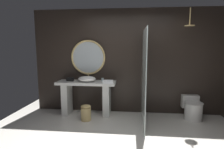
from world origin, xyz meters
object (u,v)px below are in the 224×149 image
Objects in this scene: vessel_sink at (87,79)px; round_wall_mirror at (88,57)px; rain_shower_head at (190,24)px; waste_bin at (86,113)px; toilet at (192,108)px; tumbler_cup at (102,80)px; folded_hand_towel at (108,82)px; tissue_box at (70,79)px.

vessel_sink is 0.49× the size of round_wall_mirror.
rain_shower_head is 1.07× the size of waste_bin.
toilet is 1.64× the size of waste_bin.
tumbler_cup is 0.36× the size of folded_hand_towel.
tumbler_cup reaches higher than folded_hand_towel.
rain_shower_head reaches higher than tumbler_cup.
round_wall_mirror is (-0.39, 0.17, 0.53)m from tumbler_cup.
tissue_box reaches higher than tumbler_cup.
waste_bin is 1.51× the size of folded_hand_towel.
toilet is (2.51, -0.00, -0.66)m from vessel_sink.
tissue_box is 0.95m from waste_bin.
vessel_sink is at bearing 177.48° from rain_shower_head.
tissue_box is at bearing 173.05° from vessel_sink.
tissue_box is at bearing 169.83° from folded_hand_towel.
rain_shower_head reaches higher than toilet.
tumbler_cup is 2.33m from rain_shower_head.
vessel_sink is 2.60m from toilet.
round_wall_mirror is (0.42, 0.20, 0.53)m from tissue_box.
folded_hand_towel is (0.48, 0.25, 0.68)m from waste_bin.
vessel_sink is 0.81m from waste_bin.
rain_shower_head is at bearing -154.34° from toilet.
tissue_box is 0.99m from folded_hand_towel.
tumbler_cup is at bearing 2.20° from tissue_box.
folded_hand_towel reaches higher than toilet.
tumbler_cup is 0.14× the size of toilet.
vessel_sink is at bearing -167.06° from tumbler_cup.
rain_shower_head is 2.19m from folded_hand_towel.
folded_hand_towel is (0.56, -0.38, -0.54)m from round_wall_mirror.
tumbler_cup is (0.37, 0.08, -0.03)m from vessel_sink.
round_wall_mirror is at bearing 156.35° from tumbler_cup.
tumbler_cup is 0.68m from round_wall_mirror.
waste_bin is (-2.46, -0.37, -0.06)m from toilet.
rain_shower_head reaches higher than round_wall_mirror.
vessel_sink is at bearing -6.95° from tissue_box.
round_wall_mirror is 2.45× the size of waste_bin.
round_wall_mirror is 3.69× the size of folded_hand_towel.
tissue_box reaches higher than waste_bin.
waste_bin is (-0.32, -0.45, -0.69)m from tumbler_cup.
round_wall_mirror is 2.28× the size of rain_shower_head.
vessel_sink is at bearing 97.83° from waste_bin.
folded_hand_towel reaches higher than waste_bin.
rain_shower_head is 3.01m from waste_bin.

